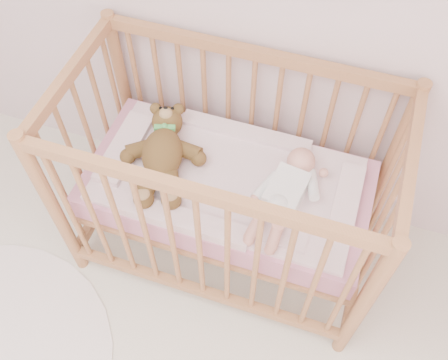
% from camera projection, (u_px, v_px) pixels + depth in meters
% --- Properties ---
extents(crib, '(1.36, 0.76, 1.00)m').
position_uv_depth(crib, '(228.00, 187.00, 2.18)').
color(crib, '#AE7149').
rests_on(crib, floor).
extents(mattress, '(1.22, 0.62, 0.13)m').
position_uv_depth(mattress, '(228.00, 189.00, 2.19)').
color(mattress, pink).
rests_on(mattress, crib).
extents(blanket, '(1.10, 0.58, 0.06)m').
position_uv_depth(blanket, '(228.00, 179.00, 2.13)').
color(blanket, pink).
rests_on(blanket, mattress).
extents(baby, '(0.33, 0.57, 0.13)m').
position_uv_depth(baby, '(287.00, 189.00, 2.01)').
color(baby, white).
rests_on(baby, blanket).
extents(teddy_bear, '(0.52, 0.63, 0.15)m').
position_uv_depth(teddy_bear, '(162.00, 154.00, 2.10)').
color(teddy_bear, brown).
rests_on(teddy_bear, blanket).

